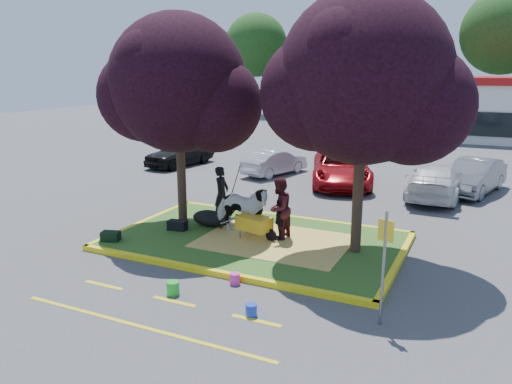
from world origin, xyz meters
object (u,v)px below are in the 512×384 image
at_px(handler, 222,194).
at_px(sign_post, 384,257).
at_px(bucket_pink, 235,279).
at_px(bucket_blue, 251,310).
at_px(calf, 210,218).
at_px(car_black, 180,152).
at_px(wheelbarrow, 254,223).
at_px(bucket_green, 173,288).
at_px(cow, 242,210).
at_px(car_silver, 275,162).

xyz_separation_m(handler, sign_post, (6.10, -4.46, 0.40)).
relative_size(bucket_pink, bucket_blue, 1.04).
bearing_deg(calf, car_black, 109.47).
relative_size(wheelbarrow, bucket_green, 5.72).
relative_size(sign_post, bucket_green, 7.58).
xyz_separation_m(cow, calf, (-1.28, 0.28, -0.51)).
bearing_deg(car_silver, wheelbarrow, 126.36).
relative_size(cow, bucket_blue, 6.94).
xyz_separation_m(handler, bucket_blue, (3.62, -5.25, -0.91)).
distance_m(sign_post, car_black, 18.09).
distance_m(calf, bucket_green, 4.65).
bearing_deg(wheelbarrow, sign_post, -21.22).
distance_m(bucket_green, car_silver, 13.52).
distance_m(calf, handler, 0.98).
xyz_separation_m(handler, car_black, (-6.99, 8.00, -0.33)).
height_order(calf, bucket_blue, calf).
distance_m(calf, sign_post, 7.24).
xyz_separation_m(sign_post, bucket_blue, (-2.48, -0.79, -1.31)).
distance_m(bucket_green, bucket_pink, 1.49).
height_order(cow, car_silver, cow).
xyz_separation_m(handler, bucket_pink, (2.57, -4.00, -0.90)).
distance_m(wheelbarrow, bucket_pink, 2.91).
bearing_deg(bucket_pink, sign_post, -7.51).
height_order(cow, bucket_pink, cow).
distance_m(wheelbarrow, car_black, 12.73).
xyz_separation_m(bucket_blue, car_silver, (-5.19, 13.29, 0.47)).
xyz_separation_m(cow, car_black, (-8.25, 9.03, -0.20)).
distance_m(cow, bucket_pink, 3.33).
xyz_separation_m(wheelbarrow, bucket_blue, (1.85, -4.01, -0.48)).
height_order(cow, sign_post, sign_post).
xyz_separation_m(calf, wheelbarrow, (1.80, -0.49, 0.21)).
bearing_deg(cow, car_black, 38.87).
bearing_deg(sign_post, car_silver, 142.09).
relative_size(bucket_blue, car_silver, 0.07).
xyz_separation_m(sign_post, car_silver, (-7.68, 12.50, -0.84)).
height_order(bucket_pink, car_black, car_black).
height_order(calf, wheelbarrow, wheelbarrow).
distance_m(bucket_blue, car_silver, 14.27).
distance_m(cow, car_silver, 9.51).
relative_size(handler, bucket_blue, 6.85).
height_order(bucket_green, car_black, car_black).
relative_size(cow, car_silver, 0.49).
bearing_deg(bucket_green, cow, 94.52).
xyz_separation_m(cow, bucket_blue, (2.36, -4.22, -0.78)).
xyz_separation_m(bucket_green, car_silver, (-3.15, 13.14, 0.44)).
xyz_separation_m(cow, bucket_pink, (1.32, -2.96, -0.77)).
height_order(wheelbarrow, sign_post, sign_post).
relative_size(bucket_green, bucket_blue, 1.20).
height_order(wheelbarrow, car_silver, car_silver).
bearing_deg(wheelbarrow, bucket_green, -77.44).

